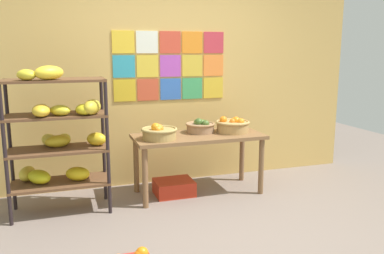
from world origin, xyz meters
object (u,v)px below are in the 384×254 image
fruit_basket_back_right (159,132)px  fruit_basket_left (200,126)px  banana_shelf_unit (58,133)px  produce_crate_under_table (174,187)px  fruit_basket_centre (233,126)px  display_table (198,142)px

fruit_basket_back_right → fruit_basket_left: bearing=20.1°
banana_shelf_unit → fruit_basket_left: 1.58m
banana_shelf_unit → produce_crate_under_table: bearing=5.3°
fruit_basket_centre → produce_crate_under_table: bearing=178.9°
fruit_basket_centre → banana_shelf_unit: bearing=-177.1°
fruit_basket_back_right → produce_crate_under_table: (0.19, 0.11, -0.68)m
fruit_basket_back_right → fruit_basket_centre: bearing=6.1°
fruit_basket_left → display_table: bearing=-119.4°
banana_shelf_unit → produce_crate_under_table: (1.21, 0.11, -0.73)m
fruit_basket_back_right → display_table: bearing=9.8°
fruit_basket_centre → produce_crate_under_table: (-0.71, 0.01, -0.68)m
produce_crate_under_table → banana_shelf_unit: bearing=-174.7°
display_table → produce_crate_under_table: 0.59m
fruit_basket_back_right → banana_shelf_unit: bearing=-179.9°
banana_shelf_unit → produce_crate_under_table: banana_shelf_unit is taller
display_table → fruit_basket_back_right: fruit_basket_back_right is taller
display_table → fruit_basket_left: bearing=60.6°
fruit_basket_centre → fruit_basket_left: bearing=164.3°
banana_shelf_unit → display_table: size_ratio=1.02×
banana_shelf_unit → fruit_basket_left: (1.56, 0.20, -0.06)m
produce_crate_under_table → fruit_basket_centre: bearing=-1.1°
fruit_basket_centre → fruit_basket_back_right: bearing=-173.9°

